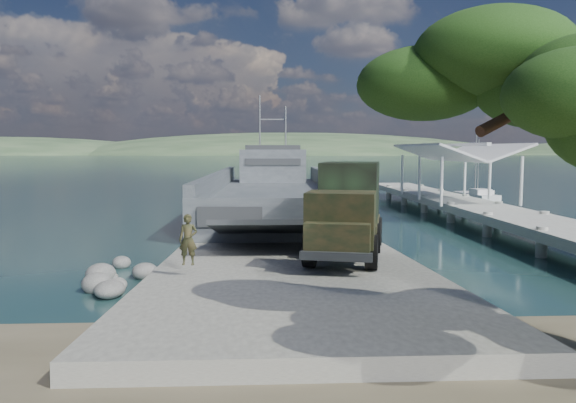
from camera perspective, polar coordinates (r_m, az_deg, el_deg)
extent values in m
plane|color=#1B4241|center=(20.74, 0.37, -8.08)|extent=(1400.00, 1400.00, 0.00)
cube|color=slate|center=(19.71, 0.53, -8.04)|extent=(10.00, 18.00, 0.50)
cube|color=gray|center=(40.85, 17.44, -0.31)|extent=(4.00, 44.00, 0.50)
cube|color=#40484C|center=(43.89, -1.50, -0.40)|extent=(9.81, 31.01, 2.57)
cube|color=#40484C|center=(43.94, -7.15, 2.05)|extent=(1.18, 30.86, 1.34)
cube|color=#40484C|center=(43.98, 4.13, 2.08)|extent=(1.18, 30.86, 1.34)
cube|color=#40484C|center=(28.61, -1.36, -2.29)|extent=(9.26, 0.58, 2.67)
cube|color=#40484C|center=(53.98, -1.56, 3.66)|extent=(6.24, 4.22, 3.08)
cube|color=#2F3134|center=(53.96, -1.56, 5.51)|extent=(5.20, 3.38, 0.41)
cylinder|color=gray|center=(54.04, -2.89, 8.02)|extent=(0.16, 0.16, 5.14)
cylinder|color=gray|center=(54.02, -0.24, 7.48)|extent=(0.16, 0.16, 4.11)
cylinder|color=black|center=(20.61, 2.22, -4.95)|extent=(0.73, 1.34, 1.27)
cylinder|color=black|center=(20.40, 8.49, -5.11)|extent=(0.73, 1.34, 1.27)
cylinder|color=black|center=(23.85, 3.44, -3.56)|extent=(0.73, 1.34, 1.27)
cylinder|color=black|center=(23.67, 8.84, -3.68)|extent=(0.73, 1.34, 1.27)
cylinder|color=black|center=(25.76, 4.01, -2.90)|extent=(0.73, 1.34, 1.27)
cylinder|color=black|center=(25.59, 9.00, -3.01)|extent=(0.73, 1.34, 1.27)
cube|color=black|center=(23.13, 6.01, -3.49)|extent=(3.84, 7.71, 0.24)
cube|color=black|center=(20.40, 5.39, -1.75)|extent=(2.83, 2.47, 1.95)
cube|color=black|center=(19.31, 5.04, -3.60)|extent=(2.39, 1.39, 0.98)
cube|color=black|center=(24.43, 6.29, -2.21)|extent=(3.43, 4.94, 0.34)
cube|color=black|center=(24.48, 6.36, 1.13)|extent=(3.15, 4.16, 2.44)
cube|color=#2F3134|center=(18.93, 4.87, -5.58)|extent=(2.43, 0.82, 0.29)
imported|color=black|center=(19.40, -10.09, -4.97)|extent=(0.66, 0.47, 1.73)
cube|color=silver|center=(55.88, 18.44, 0.33)|extent=(2.35, 5.88, 0.94)
cube|color=silver|center=(54.92, 18.97, 0.89)|extent=(1.65, 1.83, 0.62)
cylinder|color=gray|center=(55.71, 18.54, 3.80)|extent=(0.10, 0.10, 6.24)
cube|color=silver|center=(56.62, 18.68, 0.35)|extent=(2.84, 5.14, 0.81)
cube|color=silver|center=(55.88, 19.27, 0.83)|extent=(1.63, 1.75, 0.54)
cylinder|color=gray|center=(56.46, 18.76, 3.30)|extent=(0.09, 0.09, 5.39)
ellipsoid|color=#15340E|center=(14.17, 13.66, 11.53)|extent=(3.18, 3.18, 1.82)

